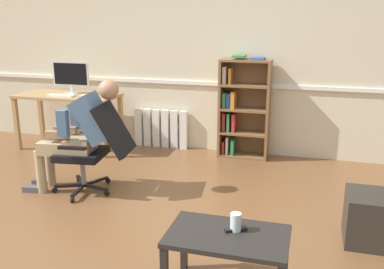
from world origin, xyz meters
name	(u,v)px	position (x,y,z in m)	size (l,w,h in m)	color
ground_plane	(146,242)	(0.00, 0.00, 0.00)	(18.00, 18.00, 0.00)	brown
back_wall	(219,51)	(0.00, 2.65, 1.35)	(12.00, 0.13, 2.70)	beige
computer_desk	(68,102)	(-2.00, 2.15, 0.65)	(1.38, 0.63, 0.76)	tan
imac_monitor	(71,75)	(-1.97, 2.23, 1.01)	(0.54, 0.14, 0.43)	silver
keyboard	(61,95)	(-2.00, 2.01, 0.77)	(0.37, 0.12, 0.02)	white
computer_mouse	(84,96)	(-1.68, 2.03, 0.77)	(0.06, 0.10, 0.03)	white
bookshelf	(241,108)	(0.35, 2.44, 0.64)	(0.64, 0.29, 1.32)	brown
radiator	(161,128)	(-0.79, 2.54, 0.27)	(0.77, 0.08, 0.53)	white
office_chair	(96,145)	(-0.86, 0.84, 0.52)	(0.85, 0.63, 0.95)	black
person_seated	(79,132)	(-1.04, 0.81, 0.64)	(1.07, 0.44, 1.19)	tan
coffee_table	(227,243)	(0.77, -0.48, 0.38)	(0.77, 0.48, 0.44)	black
drinking_glass	(236,222)	(0.81, -0.42, 0.50)	(0.07, 0.07, 0.12)	silver
spare_remote	(236,229)	(0.81, -0.42, 0.45)	(0.04, 0.15, 0.02)	black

